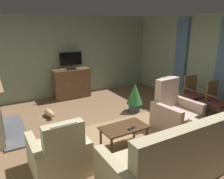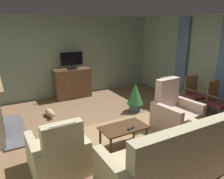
# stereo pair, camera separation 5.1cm
# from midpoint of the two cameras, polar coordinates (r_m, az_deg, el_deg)

# --- Properties ---
(ground_plane) EXTENTS (6.44, 6.88, 0.04)m
(ground_plane) POSITION_cam_midpoint_polar(r_m,az_deg,el_deg) (5.16, 2.30, -10.76)
(ground_plane) COLOR brown
(wall_back) EXTENTS (6.44, 0.10, 2.66)m
(wall_back) POSITION_cam_midpoint_polar(r_m,az_deg,el_deg) (7.54, -10.62, 8.63)
(wall_back) COLOR gray
(wall_back) RESTS_ON ground_plane
(wall_right_with_window) EXTENTS (0.10, 6.88, 2.66)m
(wall_right_with_window) POSITION_cam_midpoint_polar(r_m,az_deg,el_deg) (6.72, 24.62, 6.44)
(wall_right_with_window) COLOR gray
(wall_right_with_window) RESTS_ON ground_plane
(curtain_panel_far) EXTENTS (0.10, 0.44, 2.23)m
(curtain_panel_far) POSITION_cam_midpoint_polar(r_m,az_deg,el_deg) (7.27, 17.68, 8.90)
(curtain_panel_far) COLOR slate
(rug_central) EXTENTS (2.19, 1.70, 0.01)m
(rug_central) POSITION_cam_midpoint_polar(r_m,az_deg,el_deg) (4.96, 5.04, -11.67)
(rug_central) COLOR #8E704C
(rug_central) RESTS_ON ground_plane
(tv_cabinet) EXTENTS (1.19, 0.52, 0.97)m
(tv_cabinet) POSITION_cam_midpoint_polar(r_m,az_deg,el_deg) (7.32, -10.85, 1.44)
(tv_cabinet) COLOR #402A1C
(tv_cabinet) RESTS_ON ground_plane
(television) EXTENTS (0.73, 0.20, 0.57)m
(television) POSITION_cam_midpoint_polar(r_m,az_deg,el_deg) (7.10, -11.07, 7.64)
(television) COLOR black
(television) RESTS_ON tv_cabinet
(coffee_table) EXTENTS (0.93, 0.54, 0.46)m
(coffee_table) POSITION_cam_midpoint_polar(r_m,az_deg,el_deg) (4.27, 2.87, -10.57)
(coffee_table) COLOR #422B19
(coffee_table) RESTS_ON ground_plane
(tv_remote) EXTENTS (0.18, 0.10, 0.02)m
(tv_remote) POSITION_cam_midpoint_polar(r_m,az_deg,el_deg) (4.17, 4.84, -10.21)
(tv_remote) COLOR black
(tv_remote) RESTS_ON coffee_table
(sofa_floral) EXTENTS (2.15, 0.88, 1.04)m
(sofa_floral) POSITION_cam_midpoint_polar(r_m,az_deg,el_deg) (3.63, 14.90, -17.79)
(sofa_floral) COLOR tan
(sofa_floral) RESTS_ON ground_plane
(armchair_near_window) EXTENTS (0.99, 0.95, 1.18)m
(armchair_near_window) POSITION_cam_midpoint_polar(r_m,az_deg,el_deg) (5.29, 16.06, -6.19)
(armchair_near_window) COLOR #BC9E8E
(armchair_near_window) RESTS_ON ground_plane
(armchair_beside_cabinet) EXTENTS (0.89, 0.93, 1.02)m
(armchair_beside_cabinet) POSITION_cam_midpoint_polar(r_m,az_deg,el_deg) (3.81, -14.19, -16.33)
(armchair_beside_cabinet) COLOR tan
(armchair_beside_cabinet) RESTS_ON ground_plane
(side_chair_beside_plant) EXTENTS (0.45, 0.48, 1.00)m
(side_chair_beside_plant) POSITION_cam_midpoint_polar(r_m,az_deg,el_deg) (6.06, 25.57, -2.58)
(side_chair_beside_plant) COLOR brown
(side_chair_beside_plant) RESTS_ON ground_plane
(side_chair_nearest_door) EXTENTS (0.52, 0.50, 1.00)m
(side_chair_nearest_door) POSITION_cam_midpoint_polar(r_m,az_deg,el_deg) (6.47, 20.50, -0.81)
(side_chair_nearest_door) COLOR brown
(side_chair_nearest_door) RESTS_ON ground_plane
(potted_plant_on_hearth_side) EXTENTS (0.45, 0.45, 0.82)m
(potted_plant_on_hearth_side) POSITION_cam_midpoint_polar(r_m,az_deg,el_deg) (6.04, 5.80, -1.68)
(potted_plant_on_hearth_side) COLOR #3D4C5B
(potted_plant_on_hearth_side) RESTS_ON ground_plane
(cat) EXTENTS (0.21, 0.74, 0.21)m
(cat) POSITION_cam_midpoint_polar(r_m,az_deg,el_deg) (6.02, -16.52, -6.02)
(cat) COLOR tan
(cat) RESTS_ON ground_plane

